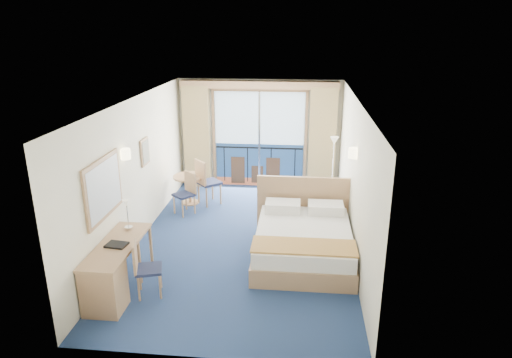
% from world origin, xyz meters
% --- Properties ---
extents(floor, '(6.50, 6.50, 0.00)m').
position_xyz_m(floor, '(0.00, 0.00, 0.00)').
color(floor, navy).
rests_on(floor, ground).
extents(room_walls, '(4.04, 6.54, 2.72)m').
position_xyz_m(room_walls, '(0.00, 0.00, 1.78)').
color(room_walls, white).
rests_on(room_walls, ground).
extents(balcony_door, '(2.36, 0.03, 2.52)m').
position_xyz_m(balcony_door, '(-0.01, 3.22, 1.14)').
color(balcony_door, navy).
rests_on(balcony_door, room_walls).
extents(curtain_left, '(0.65, 0.22, 2.55)m').
position_xyz_m(curtain_left, '(-1.55, 3.07, 1.28)').
color(curtain_left, tan).
rests_on(curtain_left, room_walls).
extents(curtain_right, '(0.65, 0.22, 2.55)m').
position_xyz_m(curtain_right, '(1.55, 3.07, 1.28)').
color(curtain_right, tan).
rests_on(curtain_right, room_walls).
extents(pelmet, '(3.80, 0.25, 0.18)m').
position_xyz_m(pelmet, '(0.00, 3.10, 2.58)').
color(pelmet, tan).
rests_on(pelmet, room_walls).
extents(mirror, '(0.05, 1.25, 0.95)m').
position_xyz_m(mirror, '(-1.97, -1.50, 1.55)').
color(mirror, tan).
rests_on(mirror, room_walls).
extents(wall_print, '(0.04, 0.42, 0.52)m').
position_xyz_m(wall_print, '(-1.97, 0.45, 1.60)').
color(wall_print, tan).
rests_on(wall_print, room_walls).
extents(sconce_left, '(0.18, 0.18, 0.18)m').
position_xyz_m(sconce_left, '(-1.94, -0.60, 1.85)').
color(sconce_left, beige).
rests_on(sconce_left, room_walls).
extents(sconce_right, '(0.18, 0.18, 0.18)m').
position_xyz_m(sconce_right, '(1.94, -0.15, 1.85)').
color(sconce_right, beige).
rests_on(sconce_right, room_walls).
extents(bed, '(1.85, 2.20, 1.16)m').
position_xyz_m(bed, '(1.13, -0.49, 0.33)').
color(bed, tan).
rests_on(bed, ground).
extents(nightstand, '(0.37, 0.35, 0.48)m').
position_xyz_m(nightstand, '(1.79, 0.83, 0.24)').
color(nightstand, tan).
rests_on(nightstand, ground).
extents(phone, '(0.19, 0.16, 0.08)m').
position_xyz_m(phone, '(1.80, 0.86, 0.52)').
color(phone, silver).
rests_on(phone, nightstand).
extents(armchair, '(0.93, 0.93, 0.62)m').
position_xyz_m(armchair, '(1.33, 1.32, 0.31)').
color(armchair, '#4F5660').
rests_on(armchair, ground).
extents(floor_lamp, '(0.21, 0.21, 1.53)m').
position_xyz_m(floor_lamp, '(1.79, 2.37, 1.16)').
color(floor_lamp, silver).
rests_on(floor_lamp, ground).
extents(desk, '(0.57, 1.65, 0.77)m').
position_xyz_m(desk, '(-1.71, -2.28, 0.43)').
color(desk, tan).
rests_on(desk, ground).
extents(desk_chair, '(0.49, 0.48, 0.90)m').
position_xyz_m(desk_chair, '(-1.27, -1.96, 0.51)').
color(desk_chair, '#1C2342').
rests_on(desk_chair, ground).
extents(folder, '(0.34, 0.27, 0.03)m').
position_xyz_m(folder, '(-1.69, -1.87, 0.79)').
color(folder, black).
rests_on(folder, desk).
extents(desk_lamp, '(0.13, 0.13, 0.49)m').
position_xyz_m(desk_lamp, '(-1.72, -1.28, 1.14)').
color(desk_lamp, silver).
rests_on(desk_lamp, desk).
extents(round_table, '(0.74, 0.74, 0.66)m').
position_xyz_m(round_table, '(-1.48, 1.84, 0.50)').
color(round_table, tan).
rests_on(round_table, ground).
extents(table_chair_a, '(0.65, 0.65, 1.06)m').
position_xyz_m(table_chair_a, '(-1.10, 1.80, 0.60)').
color(table_chair_a, '#1C2342').
rests_on(table_chair_a, ground).
extents(table_chair_b, '(0.56, 0.56, 0.91)m').
position_xyz_m(table_chair_b, '(-1.40, 1.27, 0.51)').
color(table_chair_b, '#1C2342').
rests_on(table_chair_b, ground).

